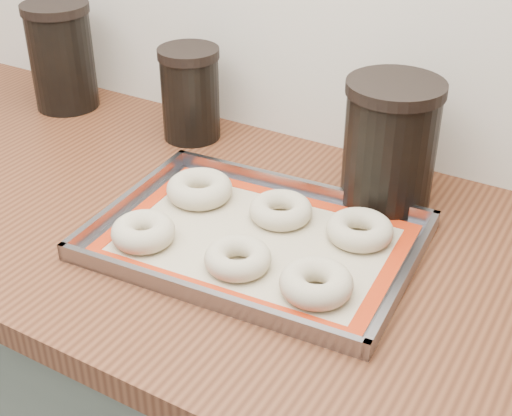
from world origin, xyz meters
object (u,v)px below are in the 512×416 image
Objects in this scene: canister_left at (62,56)px; canister_right at (390,143)px; bagel_back_left at (199,189)px; bagel_front_mid at (238,258)px; bagel_back_right at (360,230)px; bagel_front_right at (316,283)px; baking_tray at (256,239)px; bagel_back_mid at (281,210)px; bagel_front_left at (143,232)px; canister_mid at (190,93)px.

canister_left is 1.05× the size of canister_right.
bagel_back_left is 0.52× the size of canister_right.
bagel_front_mid is 0.19m from bagel_back_right.
bagel_front_mid is 0.12m from bagel_front_right.
canister_left reaches higher than canister_right.
bagel_back_left reaches higher than baking_tray.
canister_left is at bearing 156.93° from bagel_front_right.
bagel_back_left is (-0.27, 0.13, 0.00)m from bagel_front_right.
canister_right is (-0.01, 0.13, 0.08)m from bagel_back_right.
baking_tray is at bearing -92.44° from bagel_back_mid.
bagel_front_left is (-0.14, -0.09, 0.02)m from baking_tray.
bagel_front_left is 0.57m from canister_left.
canister_mid is (-0.42, 0.32, 0.07)m from bagel_front_right.
canister_right reaches higher than bagel_front_right.
canister_mid is (-0.30, 0.32, 0.07)m from bagel_front_mid.
bagel_front_right is 0.15m from bagel_back_right.
baking_tray is 0.15m from bagel_back_left.
canister_right is at bearing -5.44° from canister_mid.
bagel_front_mid is 0.46× the size of canister_right.
canister_mid reaches higher than bagel_back_right.
bagel_front_mid is 0.31m from canister_right.
bagel_front_left is at bearing -176.16° from bagel_front_right.
bagel_back_left is 0.27m from bagel_back_right.
bagel_back_left reaches higher than bagel_back_right.
baking_tray is 2.79× the size of canister_mid.
bagel_front_right is 0.30m from bagel_back_left.
bagel_front_left is 0.97× the size of bagel_back_mid.
bagel_back_left is (0.00, 0.14, 0.00)m from bagel_front_left.
bagel_back_right is 0.16m from canister_right.
canister_right is at bearing 69.73° from bagel_front_mid.
bagel_front_mid is at bearing -27.19° from canister_left.
bagel_back_left is at bearing -149.04° from canister_right.
canister_mid reaches higher than bagel_front_left.
bagel_front_right reaches higher than bagel_back_right.
bagel_front_right is 0.46× the size of canister_left.
canister_mid is (-0.15, 0.19, 0.06)m from bagel_back_left.
canister_left is 0.31m from canister_mid.
baking_tray is 0.16m from bagel_front_left.
canister_right reaches higher than bagel_back_right.
bagel_back_left is 0.50m from canister_left.
bagel_back_left is at bearing -175.08° from bagel_back_mid.
canister_right is (0.11, 0.14, 0.08)m from bagel_back_mid.
baking_tray is 0.15m from bagel_back_right.
bagel_back_right is 0.46× the size of canister_left.
canister_left reaches higher than baking_tray.
bagel_back_left is 1.08× the size of bagel_back_right.
bagel_front_left is 1.00× the size of bagel_front_mid.
bagel_front_right is at bearing -47.12° from bagel_back_mid.
canister_mid is at bearing 127.67° from bagel_back_left.
canister_left is at bearing 164.08° from bagel_back_mid.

